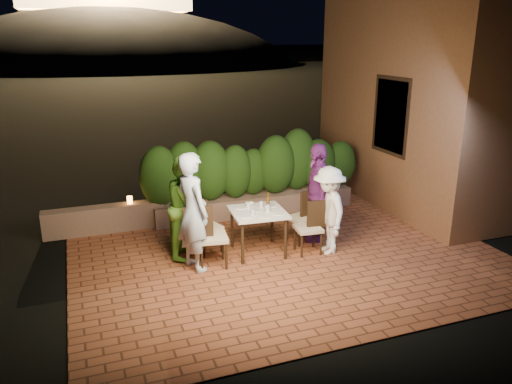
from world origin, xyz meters
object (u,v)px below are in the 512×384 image
chair_right_back (301,217)px  parapet_lamp (130,200)px  beer_bottle (268,201)px  bowl (250,204)px  diner_blue (193,212)px  diner_purple (317,192)px  diner_white (328,210)px  chair_right_front (308,227)px  dining_table (258,232)px  chair_left_front (212,236)px  chair_left_back (207,226)px  diner_green (187,206)px

chair_right_back → parapet_lamp: (-2.77, 1.70, 0.11)m
beer_bottle → bowl: (-0.22, 0.30, -0.13)m
diner_blue → diner_purple: 2.37m
diner_white → diner_purple: size_ratio=0.85×
bowl → chair_right_front: bearing=-35.9°
dining_table → chair_left_front: chair_left_front is taller
dining_table → chair_right_back: size_ratio=0.95×
beer_bottle → chair_left_back: 1.12m
diner_white → chair_left_back: bearing=-103.3°
chair_left_back → diner_blue: diner_blue is taller
dining_table → beer_bottle: beer_bottle is taller
dining_table → diner_blue: diner_blue is taller
dining_table → diner_green: bearing=163.3°
diner_blue → diner_purple: bearing=-98.1°
chair_left_front → diner_white: diner_white is taller
bowl → diner_blue: bearing=-155.1°
beer_bottle → chair_left_front: beer_bottle is taller
chair_right_front → diner_white: diner_white is taller
beer_bottle → bowl: size_ratio=1.80×
dining_table → chair_right_back: bearing=12.2°
dining_table → chair_right_front: size_ratio=0.97×
dining_table → chair_left_front: bearing=-165.9°
dining_table → chair_right_back: 0.92m
chair_right_front → diner_white: 0.44m
chair_right_back → parapet_lamp: size_ratio=6.62×
diner_green → parapet_lamp: diner_green is taller
diner_green → diner_purple: diner_purple is taller
beer_bottle → parapet_lamp: size_ratio=2.10×
beer_bottle → diner_green: bearing=166.7°
bowl → diner_white: bearing=-31.7°
dining_table → chair_left_back: (-0.80, 0.35, 0.09)m
chair_left_front → diner_blue: diner_blue is taller
dining_table → diner_green: size_ratio=0.52×
beer_bottle → diner_blue: bearing=-170.8°
beer_bottle → chair_left_back: (-0.98, 0.32, -0.43)m
dining_table → bowl: 0.51m
parapet_lamp → diner_white: bearing=-37.2°
diner_purple → diner_green: bearing=-74.5°
dining_table → beer_bottle: (0.19, 0.03, 0.52)m
dining_table → diner_blue: size_ratio=0.47×
diner_green → diner_purple: (2.31, -0.14, 0.03)m
diner_blue → chair_left_back: bearing=-50.5°
diner_blue → chair_right_front: bearing=-110.1°
parapet_lamp → beer_bottle: bearing=-42.0°
chair_left_front → diner_green: (-0.27, 0.55, 0.35)m
chair_left_front → diner_green: diner_green is taller
diner_green → chair_left_back: bearing=-61.0°
chair_left_front → diner_white: size_ratio=0.68×
chair_right_front → diner_blue: 2.00m
chair_right_front → parapet_lamp: chair_right_front is taller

